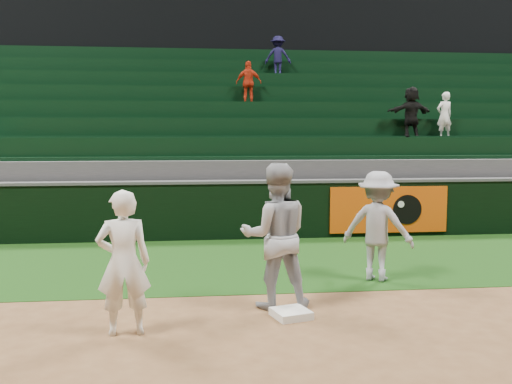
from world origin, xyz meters
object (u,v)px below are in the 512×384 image
at_px(first_base, 291,314).
at_px(baserunner, 276,236).
at_px(base_coach, 378,226).
at_px(first_baseman, 123,263).

height_order(first_base, baserunner, baserunner).
bearing_deg(first_base, base_coach, 44.83).
relative_size(first_base, first_baseman, 0.26).
height_order(first_baseman, baserunner, baserunner).
height_order(first_baseman, base_coach, base_coach).
distance_m(first_baseman, base_coach, 4.07).
relative_size(first_base, baserunner, 0.22).
relative_size(first_base, base_coach, 0.25).
xyz_separation_m(first_base, first_baseman, (-1.96, -0.37, 0.77)).
xyz_separation_m(first_base, baserunner, (-0.13, 0.45, 0.89)).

